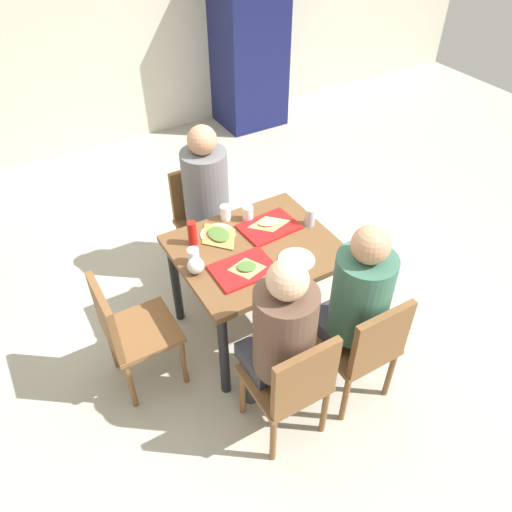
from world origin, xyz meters
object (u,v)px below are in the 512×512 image
object	(u,v)px
chair_near_left	(293,383)
drink_fridge	(249,39)
chair_far_side	(202,214)
paper_plate_near_edge	(296,260)
soda_can	(310,217)
person_in_red	(280,334)
pizza_slice_a	(247,267)
main_table	(256,260)
plastic_cup_a	(225,213)
plastic_cup_b	(291,273)
tray_red_far	(269,227)
person_in_brown_jacket	(355,299)
pizza_slice_c	(219,235)
plastic_cup_c	(193,256)
person_far_side	(208,196)
pizza_slice_b	(269,223)
foil_bundle	(196,266)
condiment_bottle	(192,233)
chair_left_end	(127,329)
paper_plate_center	(218,234)
plastic_cup_d	(248,213)
chair_near_right	(365,345)
tray_red_near	(243,269)

from	to	relation	value
chair_near_left	drink_fridge	size ratio (longest dim) A/B	0.44
drink_fridge	chair_far_side	bearing A→B (deg)	-127.76
paper_plate_near_edge	soda_can	xyz separation A→B (m)	(0.27, 0.25, 0.06)
person_in_red	pizza_slice_a	xyz separation A→B (m)	(0.09, 0.50, 0.03)
main_table	plastic_cup_a	size ratio (longest dim) A/B	9.72
plastic_cup_b	tray_red_far	bearing A→B (deg)	72.94
person_in_brown_jacket	drink_fridge	world-z (taller)	drink_fridge
pizza_slice_c	chair_near_left	bearing A→B (deg)	-95.21
plastic_cup_c	soda_can	bearing A→B (deg)	-2.95
person_far_side	plastic_cup_b	bearing A→B (deg)	-88.62
person_in_brown_jacket	pizza_slice_b	world-z (taller)	person_in_brown_jacket
pizza_slice_c	soda_can	xyz separation A→B (m)	(0.56, -0.18, 0.04)
tray_red_far	foil_bundle	xyz separation A→B (m)	(-0.58, -0.14, 0.04)
main_table	condiment_bottle	xyz separation A→B (m)	(-0.32, 0.23, 0.19)
chair_left_end	person_in_red	size ratio (longest dim) A/B	0.67
paper_plate_center	plastic_cup_d	bearing A→B (deg)	9.65
person_in_red	paper_plate_center	xyz separation A→B (m)	(0.10, 0.88, 0.01)
pizza_slice_c	drink_fridge	xyz separation A→B (m)	(1.74, 2.65, 0.20)
pizza_slice_c	plastic_cup_b	world-z (taller)	plastic_cup_b
chair_left_end	person_far_side	distance (m)	1.12
pizza_slice_c	plastic_cup_c	distance (m)	0.28
plastic_cup_a	drink_fridge	distance (m)	2.98
paper_plate_near_edge	foil_bundle	bearing A→B (deg)	159.72
plastic_cup_a	plastic_cup_c	bearing A→B (deg)	-141.57
pizza_slice_c	soda_can	bearing A→B (deg)	-17.99
person_in_red	condiment_bottle	xyz separation A→B (m)	(-0.07, 0.88, 0.08)
chair_far_side	paper_plate_near_edge	distance (m)	1.07
person_in_red	pizza_slice_c	distance (m)	0.87
chair_far_side	plastic_cup_b	world-z (taller)	plastic_cup_b
chair_near_left	chair_near_right	world-z (taller)	same
chair_left_end	plastic_cup_b	bearing A→B (deg)	-21.43
foil_bundle	chair_near_left	bearing A→B (deg)	-77.65
chair_left_end	plastic_cup_d	world-z (taller)	plastic_cup_d
soda_can	pizza_slice_c	bearing A→B (deg)	162.01
chair_near_left	soda_can	xyz separation A→B (m)	(0.66, 0.82, 0.31)
paper_plate_center	pizza_slice_a	bearing A→B (deg)	-91.01
main_table	tray_red_far	distance (m)	0.24
person_in_red	condiment_bottle	distance (m)	0.89
tray_red_far	paper_plate_near_edge	xyz separation A→B (m)	(-0.02, -0.35, -0.00)
person_in_brown_jacket	person_far_side	bearing A→B (deg)	100.47
pizza_slice_c	plastic_cup_d	world-z (taller)	plastic_cup_d
person_far_side	pizza_slice_b	distance (m)	0.55
chair_near_left	tray_red_far	xyz separation A→B (m)	(0.41, 0.92, 0.26)
pizza_slice_b	chair_near_right	bearing A→B (deg)	-86.25
chair_left_end	paper_plate_center	world-z (taller)	chair_left_end
soda_can	plastic_cup_d	bearing A→B (deg)	141.88
chair_near_right	chair_far_side	distance (m)	1.61
plastic_cup_d	soda_can	distance (m)	0.40
main_table	plastic_cup_b	xyz separation A→B (m)	(0.02, -0.35, 0.16)
main_table	tray_red_near	distance (m)	0.25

